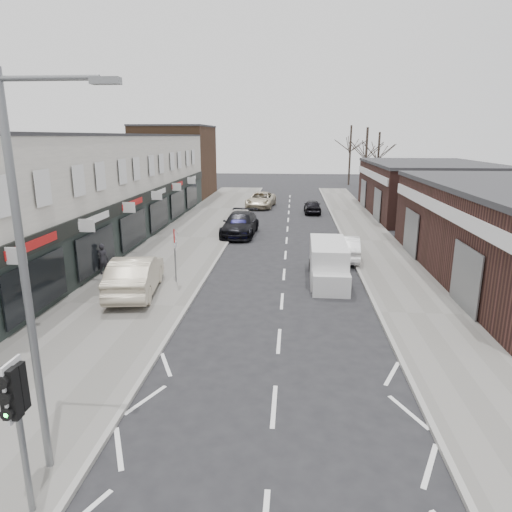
% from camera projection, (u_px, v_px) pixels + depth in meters
% --- Properties ---
extents(ground, '(160.00, 160.00, 0.00)m').
position_uv_depth(ground, '(270.00, 457.00, 10.23)').
color(ground, black).
rests_on(ground, ground).
extents(pavement_left, '(5.50, 64.00, 0.12)m').
position_uv_depth(pavement_left, '(190.00, 238.00, 31.95)').
color(pavement_left, slate).
rests_on(pavement_left, ground).
extents(pavement_right, '(3.50, 64.00, 0.12)m').
position_uv_depth(pavement_right, '(371.00, 241.00, 30.97)').
color(pavement_right, slate).
rests_on(pavement_right, ground).
extents(shop_terrace_left, '(8.00, 41.00, 7.10)m').
position_uv_depth(shop_terrace_left, '(76.00, 191.00, 29.19)').
color(shop_terrace_left, silver).
rests_on(shop_terrace_left, ground).
extents(brick_block_far, '(8.00, 10.00, 8.00)m').
position_uv_depth(brick_block_far, '(176.00, 162.00, 53.65)').
color(brick_block_far, '#4C3320').
rests_on(brick_block_far, ground).
extents(right_unit_far, '(10.00, 16.00, 4.50)m').
position_uv_depth(right_unit_far, '(427.00, 190.00, 41.44)').
color(right_unit_far, '#381D19').
rests_on(right_unit_far, ground).
extents(tree_far_a, '(3.60, 3.60, 8.00)m').
position_uv_depth(tree_far_a, '(364.00, 195.00, 55.78)').
color(tree_far_a, '#382D26').
rests_on(tree_far_a, ground).
extents(tree_far_b, '(3.60, 3.60, 7.50)m').
position_uv_depth(tree_far_b, '(376.00, 190.00, 61.37)').
color(tree_far_b, '#382D26').
rests_on(tree_far_b, ground).
extents(tree_far_c, '(3.60, 3.60, 8.50)m').
position_uv_depth(tree_far_c, '(348.00, 185.00, 67.39)').
color(tree_far_c, '#382D26').
rests_on(tree_far_c, ground).
extents(traffic_light, '(0.28, 0.60, 3.10)m').
position_uv_depth(traffic_light, '(16.00, 403.00, 8.02)').
color(traffic_light, slate).
rests_on(traffic_light, pavement_left).
extents(street_lamp, '(2.23, 0.22, 8.00)m').
position_uv_depth(street_lamp, '(32.00, 264.00, 8.64)').
color(street_lamp, slate).
rests_on(street_lamp, pavement_left).
extents(warning_sign, '(0.12, 0.80, 2.70)m').
position_uv_depth(warning_sign, '(175.00, 240.00, 21.64)').
color(warning_sign, slate).
rests_on(warning_sign, pavement_left).
extents(white_van, '(1.80, 4.93, 1.91)m').
position_uv_depth(white_van, '(328.00, 263.00, 22.48)').
color(white_van, silver).
rests_on(white_van, ground).
extents(sedan_on_pavement, '(2.51, 5.38, 1.71)m').
position_uv_depth(sedan_on_pavement, '(135.00, 275.00, 20.34)').
color(sedan_on_pavement, '#B9AD94').
rests_on(sedan_on_pavement, pavement_left).
extents(pedestrian, '(0.62, 0.44, 1.60)m').
position_uv_depth(pedestrian, '(103.00, 259.00, 23.15)').
color(pedestrian, black).
rests_on(pedestrian, pavement_left).
extents(parked_car_left_a, '(1.80, 4.29, 1.45)m').
position_uv_depth(parked_car_left_a, '(239.00, 227.00, 32.41)').
color(parked_car_left_a, '#171646').
rests_on(parked_car_left_a, ground).
extents(parked_car_left_b, '(2.52, 5.72, 1.63)m').
position_uv_depth(parked_car_left_b, '(240.00, 224.00, 32.94)').
color(parked_car_left_b, black).
rests_on(parked_car_left_b, ground).
extents(parked_car_left_c, '(2.99, 5.63, 1.51)m').
position_uv_depth(parked_car_left_c, '(261.00, 200.00, 45.93)').
color(parked_car_left_c, beige).
rests_on(parked_car_left_c, ground).
extents(parked_car_right_a, '(1.82, 4.38, 1.41)m').
position_uv_depth(parked_car_right_a, '(346.00, 247.00, 26.47)').
color(parked_car_right_a, white).
rests_on(parked_car_right_a, ground).
extents(parked_car_right_b, '(1.58, 3.76, 1.27)m').
position_uv_depth(parked_car_right_b, '(312.00, 207.00, 42.36)').
color(parked_car_right_b, black).
rests_on(parked_car_right_b, ground).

